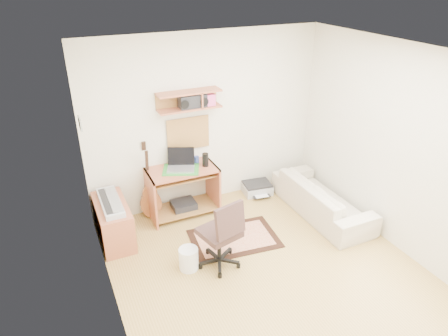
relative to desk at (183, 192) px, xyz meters
name	(u,v)px	position (x,y,z in m)	size (l,w,h in m)	color
floor	(271,274)	(0.51, -1.73, -0.38)	(3.60, 4.00, 0.01)	tan
ceiling	(286,57)	(0.51, -1.73, 2.23)	(3.60, 4.00, 0.01)	white
back_wall	(206,122)	(0.51, 0.28, 0.93)	(3.60, 0.01, 2.60)	beige
left_wall	(106,220)	(-1.30, -1.73, 0.93)	(0.01, 4.00, 2.60)	beige
right_wall	(402,152)	(2.31, -1.73, 0.93)	(0.01, 4.00, 2.60)	beige
wall_shelf	(189,100)	(0.21, 0.15, 1.32)	(0.90, 0.25, 0.26)	#B35F3F
cork_board	(188,133)	(0.21, 0.25, 0.79)	(0.64, 0.03, 0.49)	#B17B58
wall_photo	(80,123)	(-1.28, -0.23, 1.34)	(0.02, 0.20, 0.15)	#4C8CBF
desk	(183,192)	(0.00, 0.00, 0.00)	(1.00, 0.55, 0.75)	#B35F3F
laptop	(180,161)	(-0.02, -0.02, 0.52)	(0.38, 0.38, 0.29)	silver
speaker	(205,160)	(0.35, -0.05, 0.47)	(0.09, 0.09, 0.20)	black
desk_lamp	(192,154)	(0.21, 0.14, 0.51)	(0.09, 0.09, 0.26)	black
pencil_cup	(197,160)	(0.27, 0.10, 0.43)	(0.07, 0.07, 0.10)	#34469C
boombox	(192,101)	(0.25, 0.15, 1.30)	(0.38, 0.18, 0.20)	black
rug	(234,238)	(0.41, -0.90, -0.37)	(1.17, 0.78, 0.02)	beige
task_chair	(219,232)	(0.01, -1.29, 0.11)	(0.49, 0.49, 0.97)	#35231F
cabinet	(113,222)	(-1.07, -0.22, -0.10)	(0.40, 0.90, 0.55)	#B35F3F
music_keyboard	(110,202)	(-1.07, -0.22, 0.21)	(0.24, 0.78, 0.07)	#B2B5BA
guitar	(149,181)	(-0.46, 0.13, 0.21)	(0.31, 0.19, 1.17)	#B16636
waste_basket	(189,259)	(-0.36, -1.20, -0.23)	(0.24, 0.24, 0.29)	white
printer	(257,188)	(1.30, 0.08, -0.29)	(0.45, 0.35, 0.17)	#A5A8AA
sofa	(322,193)	(1.89, -0.85, -0.03)	(1.76, 0.51, 0.69)	#C2B499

